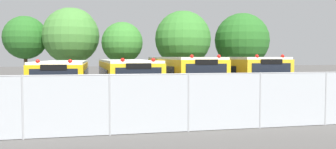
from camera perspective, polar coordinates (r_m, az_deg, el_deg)
ground_plane at (r=20.98m, az=-2.59°, el=-4.40°), size 160.00×160.00×0.00m
school_bus_0 at (r=20.76m, az=-16.39°, el=-0.86°), size 2.65×10.06×2.55m
school_bus_1 at (r=20.45m, az=-6.95°, el=-0.74°), size 2.74×10.40×2.61m
school_bus_2 at (r=21.18m, az=2.01°, el=-0.38°), size 2.56×10.31×2.76m
school_bus_3 at (r=22.09m, az=10.48°, el=-0.29°), size 2.59×9.58×2.77m
tree_0 at (r=31.61m, az=-21.91°, el=5.58°), size 3.57×3.57×6.03m
tree_1 at (r=30.41m, az=-15.22°, el=6.29°), size 4.64×4.64×6.70m
tree_2 at (r=29.17m, az=-7.22°, el=5.03°), size 3.36×3.36×5.49m
tree_3 at (r=29.89m, az=2.52°, el=5.72°), size 4.71×4.71×6.51m
tree_4 at (r=32.02m, az=11.99°, el=5.41°), size 4.77×4.77×6.49m
chainlink_fence at (r=12.54m, az=3.32°, el=-4.36°), size 16.60×0.07×2.08m
traffic_cone at (r=13.94m, az=-6.41°, el=-6.93°), size 0.44×0.44×0.57m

